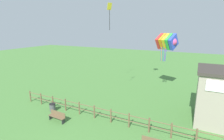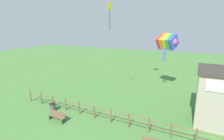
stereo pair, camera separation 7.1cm
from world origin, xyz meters
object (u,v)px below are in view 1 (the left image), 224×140
object	(u,v)px
park_bench_near_fence	(57,116)
kite_rainbow_parafoil	(167,42)
trash_bin	(53,107)
kite_yellow_diamond	(110,12)

from	to	relation	value
park_bench_near_fence	kite_rainbow_parafoil	distance (m)	15.73
park_bench_near_fence	trash_bin	bearing A→B (deg)	145.35
trash_bin	kite_yellow_diamond	xyz separation A→B (m)	(3.99, 5.12, 9.57)
park_bench_near_fence	trash_bin	size ratio (longest dim) A/B	2.16
kite_yellow_diamond	trash_bin	bearing A→B (deg)	-127.90
kite_rainbow_parafoil	park_bench_near_fence	bearing A→B (deg)	-119.85
park_bench_near_fence	kite_yellow_diamond	world-z (taller)	kite_yellow_diamond
park_bench_near_fence	kite_rainbow_parafoil	world-z (taller)	kite_rainbow_parafoil
park_bench_near_fence	kite_yellow_diamond	xyz separation A→B (m)	(2.14, 6.40, 9.48)
trash_bin	kite_yellow_diamond	size ratio (longest dim) A/B	0.30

